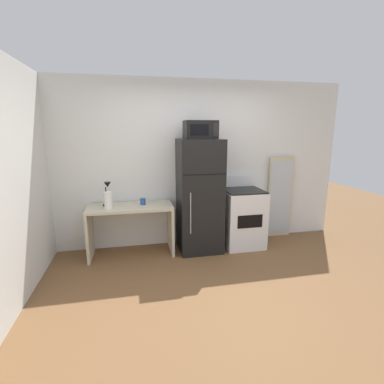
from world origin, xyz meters
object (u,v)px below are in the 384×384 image
at_px(paper_towel_roll, 108,200).
at_px(microwave, 200,130).
at_px(desk_lamp, 107,190).
at_px(refrigerator, 200,196).
at_px(oven_range, 242,217).
at_px(desk, 131,220).
at_px(leaning_mirror, 280,197).
at_px(coffee_mug, 143,201).

relative_size(paper_towel_roll, microwave, 0.52).
distance_m(desk_lamp, microwave, 1.60).
relative_size(refrigerator, oven_range, 1.56).
bearing_deg(desk_lamp, refrigerator, -4.38).
xyz_separation_m(desk, microwave, (1.04, -0.05, 1.31)).
height_order(paper_towel_roll, microwave, microwave).
distance_m(paper_towel_roll, oven_range, 2.09).
bearing_deg(paper_towel_roll, desk_lamp, 96.06).
bearing_deg(desk, microwave, -2.97).
distance_m(desk_lamp, refrigerator, 1.36).
height_order(desk_lamp, refrigerator, refrigerator).
distance_m(desk_lamp, leaning_mirror, 2.87).
relative_size(desk, paper_towel_roll, 5.13).
distance_m(desk, leaning_mirror, 2.55).
bearing_deg(microwave, coffee_mug, 174.28).
bearing_deg(desk_lamp, oven_range, -2.67).
bearing_deg(microwave, desk, 177.03).
relative_size(coffee_mug, microwave, 0.21).
bearing_deg(desk, refrigerator, -1.81).
height_order(desk, coffee_mug, coffee_mug).
distance_m(refrigerator, leaning_mirror, 1.52).
relative_size(paper_towel_roll, leaning_mirror, 0.17).
bearing_deg(desk, oven_range, -0.84).
xyz_separation_m(refrigerator, oven_range, (0.71, 0.01, -0.39)).
distance_m(refrigerator, microwave, 0.99).
bearing_deg(coffee_mug, oven_range, -2.09).
height_order(desk, leaning_mirror, leaning_mirror).
distance_m(microwave, oven_range, 1.55).
xyz_separation_m(refrigerator, leaning_mirror, (1.49, 0.26, -0.16)).
distance_m(desk_lamp, oven_range, 2.13).
bearing_deg(desk_lamp, leaning_mirror, 3.19).
bearing_deg(refrigerator, desk_lamp, 175.62).
height_order(paper_towel_roll, oven_range, oven_range).
bearing_deg(oven_range, coffee_mug, 177.91).
bearing_deg(refrigerator, desk, 178.19).
xyz_separation_m(coffee_mug, oven_range, (1.56, -0.06, -0.33)).
bearing_deg(leaning_mirror, microwave, -169.25).
relative_size(desk_lamp, coffee_mug, 3.72).
distance_m(coffee_mug, paper_towel_roll, 0.51).
distance_m(desk, desk_lamp, 0.56).
bearing_deg(oven_range, microwave, -177.71).
bearing_deg(coffee_mug, desk_lamp, 175.50).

